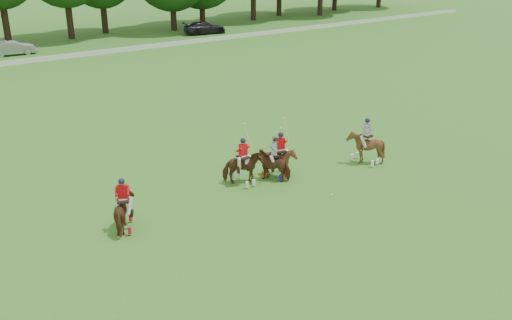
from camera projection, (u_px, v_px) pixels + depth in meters
ground at (299, 229)px, 22.85m from camera, size 180.00×180.00×0.00m
boundary_rail at (36, 60)px, 51.68m from camera, size 120.00×0.10×0.44m
car_mid at (13, 48)px, 54.47m from camera, size 4.18×1.68×1.35m
car_right at (205, 28)px, 65.67m from camera, size 5.10×2.61×1.42m
polo_red_a at (124, 211)px, 22.52m from camera, size 1.47×1.94×2.21m
polo_red_b at (243, 168)px, 26.61m from camera, size 1.59×1.37×2.82m
polo_red_c at (280, 161)px, 27.38m from camera, size 1.62×1.73×2.82m
polo_stripe_a at (274, 164)px, 27.20m from camera, size 1.64×1.78×2.68m
polo_stripe_b at (365, 147)px, 28.99m from camera, size 1.61×1.75×2.41m
polo_ball at (331, 195)px, 25.65m from camera, size 0.09×0.09×0.09m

